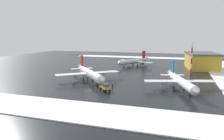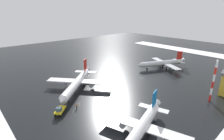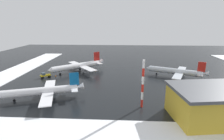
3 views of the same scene
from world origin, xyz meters
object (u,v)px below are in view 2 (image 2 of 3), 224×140
Objects in this scene: airplane_parked_portside at (162,63)px; antenna_mast at (213,81)px; airplane_foreground_jet at (77,82)px; pushback_tug at (60,110)px; ground_crew_beside_wing at (77,106)px; traffic_cone_near_nose at (94,82)px; ground_crew_by_nose_gear at (84,82)px; traffic_cone_mid_line at (74,80)px; airplane_far_rear at (140,129)px.

airplane_parked_portside is 1.81× the size of antenna_mast.
pushback_tug is at bearing 0.63° from airplane_foreground_jet.
airplane_foreground_jet is at bearing 126.88° from antenna_mast.
airplane_parked_portside is at bearing 167.06° from ground_crew_beside_wing.
antenna_mast is 26.94× the size of traffic_cone_near_nose.
pushback_tug is 2.86× the size of ground_crew_beside_wing.
ground_crew_beside_wing is at bearing 29.71° from airplane_parked_portside.
ground_crew_by_nose_gear is at bearing 11.43° from airplane_parked_portside.
traffic_cone_mid_line is (-5.24, 8.41, 0.00)m from traffic_cone_near_nose.
airplane_far_rear is at bearing 70.06° from pushback_tug.
ground_crew_beside_wing reaches higher than traffic_cone_mid_line.
airplane_foreground_jet is 6.29m from ground_crew_by_nose_gear.
ground_crew_beside_wing is 0.12× the size of antenna_mast.
airplane_foreground_jet is 47.09× the size of traffic_cone_mid_line.
airplane_foreground_jet reaches higher than ground_crew_beside_wing.
pushback_tug is at bearing -150.63° from traffic_cone_near_nose.
airplane_far_rear is 5.70× the size of pushback_tug.
airplane_parked_portside is 40.73m from traffic_cone_near_nose.
airplane_parked_portside reaches higher than pushback_tug.
pushback_tug is 25.26m from traffic_cone_near_nose.
airplane_foreground_jet is at bearing 178.48° from pushback_tug.
airplane_foreground_jet is 48.63m from antenna_mast.
traffic_cone_mid_line is (-25.48, 48.21, -7.13)m from antenna_mast.
pushback_tug is 0.33× the size of antenna_mast.
airplane_far_rear is at bearing -109.30° from traffic_cone_near_nose.
ground_crew_beside_wing is at bearing -117.82° from traffic_cone_mid_line.
traffic_cone_mid_line is (-1.41, 6.27, -0.70)m from ground_crew_by_nose_gear.
pushback_tug is at bearing -128.87° from traffic_cone_mid_line.
ground_crew_beside_wing is (-56.42, -4.96, -1.83)m from airplane_parked_portside.
airplane_far_rear is at bearing -99.33° from traffic_cone_mid_line.
antenna_mast is (29.07, -38.75, 4.32)m from airplane_foreground_jet.
pushback_tug is 50.73m from antenna_mast.
pushback_tug is 23.26m from ground_crew_by_nose_gear.
ground_crew_by_nose_gear is at bearing 119.86° from antenna_mast.
airplane_far_rear is (-52.30, -27.48, 0.00)m from airplane_parked_portside.
ground_crew_by_nose_gear reaches higher than traffic_cone_mid_line.
airplane_foreground_jet is at bearing 69.96° from ground_crew_by_nose_gear.
airplane_foreground_jet is at bearing 16.38° from airplane_parked_portside.
airplane_foreground_jet is at bearing -110.75° from traffic_cone_mid_line.
antenna_mast reaches higher than ground_crew_by_nose_gear.
ground_crew_beside_wing reaches higher than traffic_cone_near_nose.
antenna_mast is (24.07, -41.93, 6.44)m from ground_crew_by_nose_gear.
ground_crew_by_nose_gear is at bearing -120.69° from airplane_far_rear.
airplane_parked_portside is 48.82× the size of traffic_cone_mid_line.
pushback_tug is 8.88× the size of traffic_cone_mid_line.
traffic_cone_near_nose is 9.91m from traffic_cone_mid_line.
antenna_mast reaches higher than traffic_cone_near_nose.
antenna_mast is at bearing 82.94° from airplane_parked_portside.
traffic_cone_near_nose is (12.47, 35.62, -2.53)m from airplane_far_rear.
pushback_tug is at bearing 147.02° from antenna_mast.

